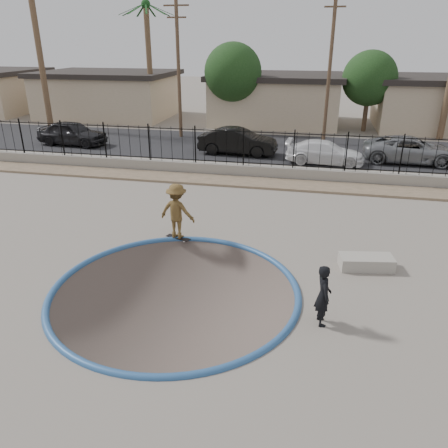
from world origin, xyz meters
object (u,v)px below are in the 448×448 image
at_px(concrete_ledge, 366,262).
at_px(videographer, 323,295).
at_px(skateboard, 178,238).
at_px(car_d, 411,150).
at_px(skater, 177,214).
at_px(car_a, 72,133).
at_px(car_c, 325,152).
at_px(car_b, 238,141).

bearing_deg(concrete_ledge, videographer, -112.95).
distance_m(skateboard, car_d, 15.94).
bearing_deg(skateboard, skater, 122.36).
distance_m(skateboard, car_a, 17.00).
xyz_separation_m(skater, videographer, (4.95, -3.96, -0.17)).
height_order(skater, car_a, skater).
xyz_separation_m(skateboard, concrete_ledge, (6.28, -0.80, 0.14)).
distance_m(skater, car_c, 12.43).
xyz_separation_m(skater, car_c, (5.01, 11.37, -0.31)).
distance_m(car_a, car_b, 11.11).
distance_m(car_a, car_d, 21.01).
xyz_separation_m(skateboard, car_d, (9.75, 12.60, 0.69)).
xyz_separation_m(concrete_ledge, car_a, (-17.54, 13.52, 0.61)).
bearing_deg(car_c, car_a, 88.46).
bearing_deg(videographer, car_d, -29.77).
bearing_deg(skater, videographer, 150.51).
distance_m(car_b, car_c, 5.28).
bearing_deg(car_b, car_d, -86.24).
distance_m(videographer, car_b, 17.22).
bearing_deg(car_a, videographer, -131.15).
xyz_separation_m(car_b, car_d, (9.89, 0.10, -0.05)).
xyz_separation_m(videographer, concrete_ledge, (1.34, 3.15, -0.60)).
xyz_separation_m(skater, skateboard, (0.00, -0.00, -0.91)).
bearing_deg(skateboard, car_d, 70.58).
distance_m(skateboard, concrete_ledge, 6.34).
distance_m(skater, videographer, 6.34).
bearing_deg(car_b, videographer, -159.62).
relative_size(car_a, car_d, 0.88).
bearing_deg(car_b, skater, -176.16).
relative_size(skateboard, videographer, 0.59).
distance_m(skateboard, car_c, 12.44).
height_order(skateboard, videographer, videographer).
xyz_separation_m(videographer, car_c, (0.06, 15.33, -0.13)).
relative_size(videographer, concrete_ledge, 0.99).
height_order(skater, car_d, skater).
bearing_deg(car_d, car_c, 106.80).
distance_m(videographer, concrete_ledge, 3.48).
xyz_separation_m(car_c, car_d, (4.74, 1.23, 0.09)).
distance_m(videographer, car_a, 23.25).
relative_size(concrete_ledge, car_a, 0.35).
xyz_separation_m(videographer, car_a, (-16.21, 16.67, 0.02)).
height_order(skater, concrete_ledge, skater).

